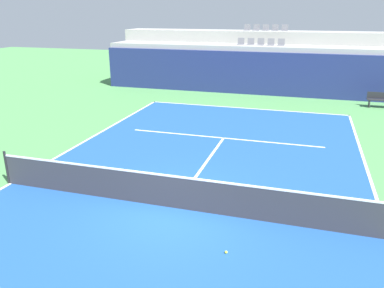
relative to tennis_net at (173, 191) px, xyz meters
name	(u,v)px	position (x,y,z in m)	size (l,w,h in m)	color
ground_plane	(174,208)	(0.00, 0.00, -0.51)	(80.00, 80.00, 0.00)	#4C8C4C
court_surface	(174,208)	(0.00, 0.00, -0.50)	(11.00, 24.00, 0.01)	#1E4C99
baseline_far	(245,108)	(0.00, 11.95, -0.50)	(11.00, 0.10, 0.00)	white
sideline_left	(11,183)	(-5.45, 0.00, -0.50)	(0.10, 24.00, 0.00)	white
service_line_far	(224,138)	(0.00, 6.40, -0.50)	(8.26, 0.10, 0.00)	white
centre_service_line	(204,165)	(0.00, 3.20, -0.50)	(0.10, 6.40, 0.00)	white
back_wall	(256,74)	(0.00, 15.90, 0.84)	(20.69, 0.30, 2.70)	navy
stands_tier_lower	(259,68)	(0.00, 17.25, 0.99)	(20.69, 2.40, 3.01)	#9E9E99
stands_tier_upper	(264,58)	(0.00, 19.65, 1.40)	(20.69, 2.40, 3.81)	#9E9E99
seating_row_lower	(261,43)	(0.00, 17.34, 2.62)	(3.08, 0.44, 0.44)	slate
seating_row_upper	(266,29)	(0.00, 19.74, 3.43)	(3.08, 0.44, 0.44)	slate
tennis_net	(173,191)	(0.00, 0.00, 0.00)	(11.08, 0.08, 1.07)	black
player_bench	(381,99)	(7.24, 14.33, 0.00)	(1.50, 0.40, 0.85)	#232328
tennis_ball_0	(226,252)	(1.83, -1.66, -0.47)	(0.07, 0.07, 0.07)	#CCE033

